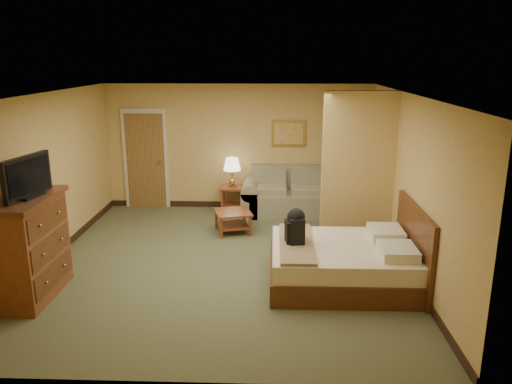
{
  "coord_description": "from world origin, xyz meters",
  "views": [
    {
      "loc": [
        0.74,
        -7.25,
        3.12
      ],
      "look_at": [
        0.46,
        0.6,
        0.99
      ],
      "focal_mm": 35.0,
      "sensor_mm": 36.0,
      "label": 1
    }
  ],
  "objects_px": {
    "loveseat": "(288,199)",
    "coffee_table": "(233,217)",
    "dresser": "(28,247)",
    "bed": "(348,262)"
  },
  "relations": [
    {
      "from": "loveseat",
      "to": "coffee_table",
      "type": "bearing_deg",
      "value": -131.23
    },
    {
      "from": "coffee_table",
      "to": "dresser",
      "type": "bearing_deg",
      "value": -133.49
    },
    {
      "from": "loveseat",
      "to": "bed",
      "type": "xyz_separation_m",
      "value": [
        0.77,
        -3.23,
        0.0
      ]
    },
    {
      "from": "dresser",
      "to": "bed",
      "type": "relative_size",
      "value": 0.67
    },
    {
      "from": "dresser",
      "to": "bed",
      "type": "bearing_deg",
      "value": 7.62
    },
    {
      "from": "bed",
      "to": "loveseat",
      "type": "bearing_deg",
      "value": 103.41
    },
    {
      "from": "loveseat",
      "to": "coffee_table",
      "type": "height_order",
      "value": "loveseat"
    },
    {
      "from": "dresser",
      "to": "bed",
      "type": "xyz_separation_m",
      "value": [
        4.29,
        0.57,
        -0.39
      ]
    },
    {
      "from": "coffee_table",
      "to": "bed",
      "type": "distance_m",
      "value": 2.73
    },
    {
      "from": "coffee_table",
      "to": "dresser",
      "type": "xyz_separation_m",
      "value": [
        -2.49,
        -2.62,
        0.41
      ]
    }
  ]
}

